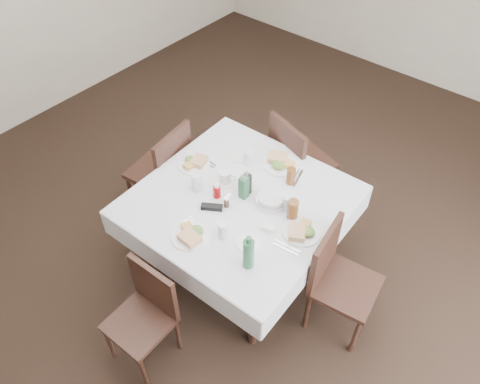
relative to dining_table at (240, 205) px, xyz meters
The scene contains 33 objects.
ground_plane 0.72m from the dining_table, 134.35° to the left, with size 7.00×7.00×0.00m, color black.
room_shell 1.05m from the dining_table, 134.35° to the left, with size 6.04×7.04×2.80m.
dining_table is the anchor object (origin of this frame).
chair_north 0.85m from the dining_table, 94.52° to the left, with size 0.57×0.57×0.96m.
chair_south 1.00m from the dining_table, 90.17° to the right, with size 0.40×0.40×0.82m.
chair_east 0.85m from the dining_table, ahead, with size 0.49×0.49×0.91m.
chair_west 0.88m from the dining_table, behind, with size 0.50×0.50×0.94m.
meal_north 0.50m from the dining_table, 89.03° to the left, with size 0.29×0.29×0.06m.
meal_south 0.50m from the dining_table, 92.79° to the right, with size 0.27×0.27×0.06m.
meal_east 0.54m from the dining_table, ahead, with size 0.27×0.27×0.06m.
meal_west 0.52m from the dining_table, behind, with size 0.25×0.25×0.06m.
side_plate_a 0.47m from the dining_table, 130.55° to the left, with size 0.15×0.15×0.01m.
side_plate_b 0.44m from the dining_table, 42.78° to the right, with size 0.16×0.16×0.01m.
water_n 0.42m from the dining_table, 120.09° to the left, with size 0.07×0.07×0.13m.
water_s 0.40m from the dining_table, 68.36° to the right, with size 0.07×0.07×0.13m.
water_e 0.37m from the dining_table, 23.34° to the left, with size 0.06×0.06×0.11m.
water_w 0.36m from the dining_table, 157.88° to the right, with size 0.08×0.08×0.15m.
iced_tea_a 0.44m from the dining_table, 63.15° to the left, with size 0.07×0.07×0.14m.
iced_tea_b 0.44m from the dining_table, 13.02° to the left, with size 0.08×0.08×0.16m.
bread_basket 0.26m from the dining_table, 28.68° to the left, with size 0.22×0.22×0.07m.
oil_cruet_dark 0.19m from the dining_table, 89.99° to the left, with size 0.06×0.06×0.23m.
oil_cruet_green 0.18m from the dining_table, 75.61° to the left, with size 0.06×0.06×0.24m.
ketchup_bottle 0.21m from the dining_table, 147.73° to the right, with size 0.06×0.06×0.12m.
salt_shaker 0.14m from the dining_table, 117.16° to the right, with size 0.03×0.03×0.07m.
pepper_shaker 0.17m from the dining_table, 101.57° to the right, with size 0.04×0.04×0.09m.
coffee_mug 0.24m from the dining_table, 163.04° to the left, with size 0.16×0.15×0.11m.
sunglasses 0.24m from the dining_table, 113.75° to the right, with size 0.16×0.13×0.03m.
green_bottle 0.63m from the dining_table, 45.19° to the right, with size 0.07×0.07×0.28m.
sugar_caddy 0.37m from the dining_table, 17.74° to the right, with size 0.09×0.07×0.04m.
cutlery_n 0.49m from the dining_table, 66.02° to the left, with size 0.10×0.21×0.01m.
cutlery_s 0.47m from the dining_table, 108.45° to the right, with size 0.06×0.17×0.01m.
cutlery_e 0.56m from the dining_table, 16.19° to the right, with size 0.20×0.07×0.01m.
cutlery_w 0.48m from the dining_table, 162.78° to the left, with size 0.18×0.05×0.01m.
Camera 1 is at (1.67, -1.98, 3.24)m, focal length 35.00 mm.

